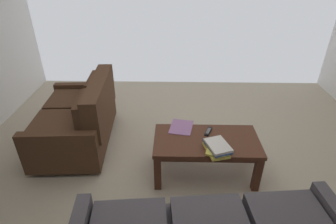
{
  "coord_description": "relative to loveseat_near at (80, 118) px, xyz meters",
  "views": [
    {
      "loc": [
        0.13,
        2.25,
        2.1
      ],
      "look_at": [
        0.17,
        0.24,
        0.93
      ],
      "focal_mm": 29.04,
      "sensor_mm": 36.0,
      "label": 1
    }
  ],
  "objects": [
    {
      "name": "ground_plane",
      "position": [
        -1.27,
        0.57,
        -0.36
      ],
      "size": [
        5.27,
        5.01,
        0.01
      ],
      "primitive_type": "cube",
      "color": "#B7A88E"
    },
    {
      "name": "loveseat_near",
      "position": [
        0.0,
        0.0,
        0.0
      ],
      "size": [
        0.9,
        1.36,
        0.85
      ],
      "color": "black",
      "rests_on": "ground"
    },
    {
      "name": "coffee_table",
      "position": [
        -1.49,
        0.54,
        0.03
      ],
      "size": [
        1.08,
        0.56,
        0.45
      ],
      "color": "#4C2819",
      "rests_on": "ground"
    },
    {
      "name": "book_stack",
      "position": [
        -1.57,
        0.74,
        0.14
      ],
      "size": [
        0.27,
        0.33,
        0.09
      ],
      "color": "#E0CC4C",
      "rests_on": "coffee_table"
    },
    {
      "name": "loose_magazine",
      "position": [
        -1.24,
        0.33,
        0.1
      ],
      "size": [
        0.28,
        0.33,
        0.01
      ],
      "primitive_type": "cube",
      "rotation": [
        0.0,
        0.0,
        2.96
      ],
      "color": "#996699",
      "rests_on": "coffee_table"
    },
    {
      "name": "tv_remote",
      "position": [
        -1.52,
        0.41,
        0.11
      ],
      "size": [
        0.1,
        0.17,
        0.02
      ],
      "color": "black",
      "rests_on": "coffee_table"
    }
  ]
}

